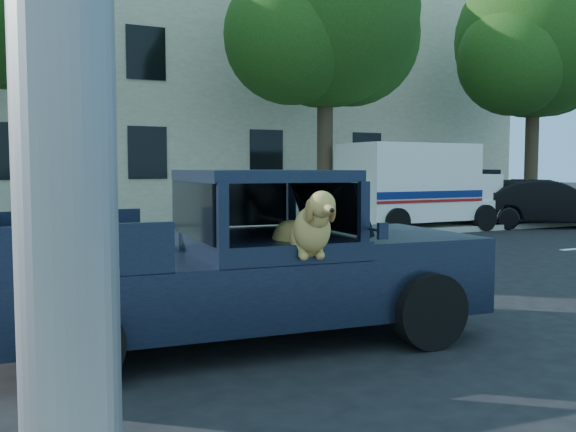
# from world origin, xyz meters

# --- Properties ---
(ground) EXTENTS (120.00, 120.00, 0.00)m
(ground) POSITION_xyz_m (0.00, 0.00, 0.00)
(ground) COLOR black
(ground) RESTS_ON ground
(far_sidewalk) EXTENTS (60.00, 4.00, 0.15)m
(far_sidewalk) POSITION_xyz_m (0.00, 9.20, 0.07)
(far_sidewalk) COLOR gray
(far_sidewalk) RESTS_ON ground
(lane_stripes) EXTENTS (21.60, 0.14, 0.01)m
(lane_stripes) POSITION_xyz_m (2.00, 3.40, 0.01)
(lane_stripes) COLOR silver
(lane_stripes) RESTS_ON ground
(street_tree_mid) EXTENTS (6.00, 5.20, 8.60)m
(street_tree_mid) POSITION_xyz_m (5.03, 9.62, 5.71)
(street_tree_mid) COLOR #332619
(street_tree_mid) RESTS_ON ground
(street_tree_right) EXTENTS (6.00, 5.20, 8.60)m
(street_tree_right) POSITION_xyz_m (13.03, 9.62, 5.71)
(street_tree_right) COLOR #332619
(street_tree_right) RESTS_ON ground
(building_main) EXTENTS (26.00, 6.00, 9.00)m
(building_main) POSITION_xyz_m (3.00, 16.50, 4.50)
(building_main) COLOR beige
(building_main) RESTS_ON ground
(pickup_truck) EXTENTS (4.95, 2.67, 1.72)m
(pickup_truck) POSITION_xyz_m (-1.67, -0.10, 0.58)
(pickup_truck) COLOR black
(pickup_truck) RESTS_ON ground
(mail_truck) EXTENTS (4.42, 2.32, 2.39)m
(mail_truck) POSITION_xyz_m (7.15, 8.24, 1.05)
(mail_truck) COLOR silver
(mail_truck) RESTS_ON ground
(parked_sedan) EXTENTS (3.01, 4.50, 1.40)m
(parked_sedan) POSITION_xyz_m (10.99, 7.33, 0.70)
(parked_sedan) COLOR black
(parked_sedan) RESTS_ON ground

